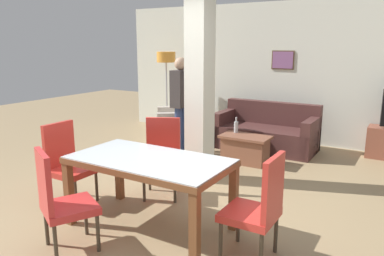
{
  "coord_description": "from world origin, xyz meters",
  "views": [
    {
      "loc": [
        2.26,
        -2.92,
        1.9
      ],
      "look_at": [
        0.0,
        0.86,
        0.91
      ],
      "focal_mm": 35.0,
      "sensor_mm": 36.0,
      "label": 1
    }
  ],
  "objects_px": {
    "dining_chair_head_right": "(259,205)",
    "floor_lamp": "(166,64)",
    "dining_table": "(149,172)",
    "sofa": "(266,133)",
    "standing_person": "(181,98)",
    "armchair": "(181,126)",
    "dining_chair_far_left": "(162,155)",
    "dining_chair_head_left": "(67,161)",
    "bottle": "(236,127)",
    "dining_chair_near_left": "(60,199)",
    "coffee_table": "(245,149)"
  },
  "relations": [
    {
      "from": "dining_chair_head_right",
      "to": "floor_lamp",
      "type": "height_order",
      "value": "floor_lamp"
    },
    {
      "from": "dining_table",
      "to": "sofa",
      "type": "bearing_deg",
      "value": 90.14
    },
    {
      "from": "standing_person",
      "to": "floor_lamp",
      "type": "bearing_deg",
      "value": -134.84
    },
    {
      "from": "dining_chair_head_right",
      "to": "armchair",
      "type": "xyz_separation_m",
      "value": [
        -2.92,
        3.29,
        -0.24
      ]
    },
    {
      "from": "dining_chair_far_left",
      "to": "dining_chair_head_left",
      "type": "xyz_separation_m",
      "value": [
        -0.84,
        -0.8,
        0.0
      ]
    },
    {
      "from": "sofa",
      "to": "bottle",
      "type": "relative_size",
      "value": 6.83
    },
    {
      "from": "floor_lamp",
      "to": "dining_chair_near_left",
      "type": "bearing_deg",
      "value": -66.68
    },
    {
      "from": "dining_table",
      "to": "armchair",
      "type": "relative_size",
      "value": 1.38
    },
    {
      "from": "dining_chair_head_left",
      "to": "floor_lamp",
      "type": "height_order",
      "value": "floor_lamp"
    },
    {
      "from": "dining_chair_head_left",
      "to": "armchair",
      "type": "relative_size",
      "value": 0.82
    },
    {
      "from": "dining_chair_head_left",
      "to": "sofa",
      "type": "height_order",
      "value": "dining_chair_head_left"
    },
    {
      "from": "dining_chair_far_left",
      "to": "coffee_table",
      "type": "xyz_separation_m",
      "value": [
        0.4,
        1.76,
        -0.29
      ]
    },
    {
      "from": "dining_chair_head_right",
      "to": "dining_chair_near_left",
      "type": "bearing_deg",
      "value": 116.61
    },
    {
      "from": "sofa",
      "to": "dining_table",
      "type": "bearing_deg",
      "value": 90.14
    },
    {
      "from": "dining_chair_near_left",
      "to": "standing_person",
      "type": "relative_size",
      "value": 0.58
    },
    {
      "from": "sofa",
      "to": "floor_lamp",
      "type": "bearing_deg",
      "value": -4.56
    },
    {
      "from": "coffee_table",
      "to": "bottle",
      "type": "height_order",
      "value": "bottle"
    },
    {
      "from": "armchair",
      "to": "standing_person",
      "type": "xyz_separation_m",
      "value": [
        0.46,
        -0.7,
        0.69
      ]
    },
    {
      "from": "dining_chair_near_left",
      "to": "dining_chair_far_left",
      "type": "distance_m",
      "value": 1.61
    },
    {
      "from": "dining_table",
      "to": "dining_chair_far_left",
      "type": "height_order",
      "value": "dining_chair_far_left"
    },
    {
      "from": "dining_chair_near_left",
      "to": "dining_chair_far_left",
      "type": "relative_size",
      "value": 1.0
    },
    {
      "from": "dining_chair_head_right",
      "to": "sofa",
      "type": "xyz_separation_m",
      "value": [
        -1.21,
        3.54,
        -0.23
      ]
    },
    {
      "from": "dining_chair_head_left",
      "to": "sofa",
      "type": "distance_m",
      "value": 3.76
    },
    {
      "from": "armchair",
      "to": "bottle",
      "type": "bearing_deg",
      "value": -147.73
    },
    {
      "from": "coffee_table",
      "to": "dining_chair_far_left",
      "type": "bearing_deg",
      "value": -102.81
    },
    {
      "from": "dining_chair_head_left",
      "to": "coffee_table",
      "type": "distance_m",
      "value": 2.86
    },
    {
      "from": "dining_chair_head_right",
      "to": "dining_chair_head_left",
      "type": "xyz_separation_m",
      "value": [
        -2.45,
        0.0,
        0.0
      ]
    },
    {
      "from": "armchair",
      "to": "bottle",
      "type": "height_order",
      "value": "armchair"
    },
    {
      "from": "dining_chair_far_left",
      "to": "standing_person",
      "type": "distance_m",
      "value": 2.03
    },
    {
      "from": "dining_chair_near_left",
      "to": "sofa",
      "type": "bearing_deg",
      "value": 111.7
    },
    {
      "from": "dining_chair_far_left",
      "to": "dining_chair_head_right",
      "type": "bearing_deg",
      "value": 126.4
    },
    {
      "from": "dining_chair_head_right",
      "to": "floor_lamp",
      "type": "distance_m",
      "value": 5.25
    },
    {
      "from": "sofa",
      "to": "dining_chair_near_left",
      "type": "bearing_deg",
      "value": 84.72
    },
    {
      "from": "standing_person",
      "to": "dining_table",
      "type": "bearing_deg",
      "value": 27.26
    },
    {
      "from": "floor_lamp",
      "to": "dining_chair_head_left",
      "type": "bearing_deg",
      "value": -73.29
    },
    {
      "from": "dining_chair_near_left",
      "to": "bottle",
      "type": "bearing_deg",
      "value": 114.15
    },
    {
      "from": "dining_chair_near_left",
      "to": "dining_chair_head_left",
      "type": "xyz_separation_m",
      "value": [
        -0.84,
        0.81,
        0.0
      ]
    },
    {
      "from": "dining_table",
      "to": "dining_chair_head_left",
      "type": "bearing_deg",
      "value": 180.0
    },
    {
      "from": "floor_lamp",
      "to": "bottle",
      "type": "bearing_deg",
      "value": -26.1
    },
    {
      "from": "dining_table",
      "to": "dining_chair_near_left",
      "type": "bearing_deg",
      "value": -116.98
    },
    {
      "from": "dining_chair_far_left",
      "to": "floor_lamp",
      "type": "xyz_separation_m",
      "value": [
        -1.95,
        2.92,
        0.96
      ]
    },
    {
      "from": "dining_chair_far_left",
      "to": "floor_lamp",
      "type": "height_order",
      "value": "floor_lamp"
    },
    {
      "from": "dining_chair_head_right",
      "to": "bottle",
      "type": "xyz_separation_m",
      "value": [
        -1.44,
        2.69,
        0.03
      ]
    },
    {
      "from": "dining_chair_far_left",
      "to": "bottle",
      "type": "bearing_deg",
      "value": -122.33
    },
    {
      "from": "standing_person",
      "to": "dining_chair_far_left",
      "type": "bearing_deg",
      "value": 26.8
    },
    {
      "from": "sofa",
      "to": "floor_lamp",
      "type": "distance_m",
      "value": 2.65
    },
    {
      "from": "armchair",
      "to": "bottle",
      "type": "relative_size",
      "value": 4.55
    },
    {
      "from": "coffee_table",
      "to": "floor_lamp",
      "type": "distance_m",
      "value": 2.91
    },
    {
      "from": "standing_person",
      "to": "armchair",
      "type": "bearing_deg",
      "value": -145.73
    },
    {
      "from": "bottle",
      "to": "armchair",
      "type": "bearing_deg",
      "value": 157.84
    }
  ]
}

